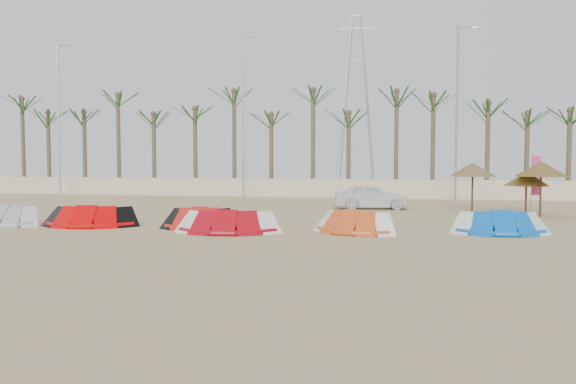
% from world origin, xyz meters
% --- Properties ---
extents(ground, '(120.00, 120.00, 0.00)m').
position_xyz_m(ground, '(0.00, 0.00, 0.00)').
color(ground, tan).
rests_on(ground, ground).
extents(boundary_wall, '(60.00, 0.30, 1.30)m').
position_xyz_m(boundary_wall, '(0.00, 22.00, 0.65)').
color(boundary_wall, beige).
rests_on(boundary_wall, ground).
extents(palm_line, '(52.00, 4.00, 7.70)m').
position_xyz_m(palm_line, '(0.67, 23.50, 6.44)').
color(palm_line, brown).
rests_on(palm_line, ground).
extents(lamp_a, '(1.25, 0.14, 11.00)m').
position_xyz_m(lamp_a, '(-19.96, 20.00, 5.77)').
color(lamp_a, '#A5A8AD').
rests_on(lamp_a, ground).
extents(lamp_b, '(1.25, 0.14, 11.00)m').
position_xyz_m(lamp_b, '(-5.96, 20.00, 5.77)').
color(lamp_b, '#A5A8AD').
rests_on(lamp_b, ground).
extents(lamp_c, '(1.25, 0.14, 11.00)m').
position_xyz_m(lamp_c, '(8.04, 20.00, 5.77)').
color(lamp_c, '#A5A8AD').
rests_on(lamp_c, ground).
extents(pylon, '(3.00, 3.00, 14.00)m').
position_xyz_m(pylon, '(1.00, 28.00, 0.00)').
color(pylon, '#A5A8AD').
rests_on(pylon, ground).
extents(kite_grey, '(2.91, 1.57, 0.90)m').
position_xyz_m(kite_grey, '(-10.95, 2.91, 0.42)').
color(kite_grey, '#9B9C9F').
rests_on(kite_grey, ground).
extents(kite_red_left, '(3.84, 2.02, 0.90)m').
position_xyz_m(kite_red_left, '(-7.48, 3.49, 0.42)').
color(kite_red_left, '#D70203').
rests_on(kite_red_left, ground).
extents(kite_red_mid, '(3.05, 1.84, 0.90)m').
position_xyz_m(kite_red_mid, '(-2.90, 3.55, 0.42)').
color(kite_red_mid, red).
rests_on(kite_red_mid, ground).
extents(kite_red_right, '(3.79, 1.89, 0.90)m').
position_xyz_m(kite_red_right, '(-1.49, 2.71, 0.42)').
color(kite_red_right, '#A70812').
rests_on(kite_red_right, ground).
extents(kite_orange, '(3.40, 2.36, 0.90)m').
position_xyz_m(kite_orange, '(2.98, 3.47, 0.42)').
color(kite_orange, '#D44F1B').
rests_on(kite_orange, ground).
extents(kite_blue, '(3.35, 1.76, 0.90)m').
position_xyz_m(kite_blue, '(8.15, 4.29, 0.42)').
color(kite_blue, blue).
rests_on(kite_blue, ground).
extents(parasol_left, '(2.35, 2.35, 2.50)m').
position_xyz_m(parasol_left, '(8.23, 13.13, 2.14)').
color(parasol_left, '#4C331E').
rests_on(parasol_left, ground).
extents(parasol_mid, '(2.33, 2.33, 2.58)m').
position_xyz_m(parasol_mid, '(10.97, 10.69, 2.23)').
color(parasol_mid, '#4C331E').
rests_on(parasol_mid, ground).
extents(parasol_right, '(2.09, 2.09, 2.10)m').
position_xyz_m(parasol_right, '(10.56, 11.76, 1.74)').
color(parasol_right, '#4C331E').
rests_on(parasol_right, ground).
extents(flag_pink, '(0.45, 0.09, 3.01)m').
position_xyz_m(flag_pink, '(11.14, 12.61, 1.78)').
color(flag_pink, '#A5A8AD').
rests_on(flag_pink, ground).
extents(car, '(4.18, 2.23, 1.35)m').
position_xyz_m(car, '(3.05, 13.35, 0.68)').
color(car, white).
rests_on(car, ground).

